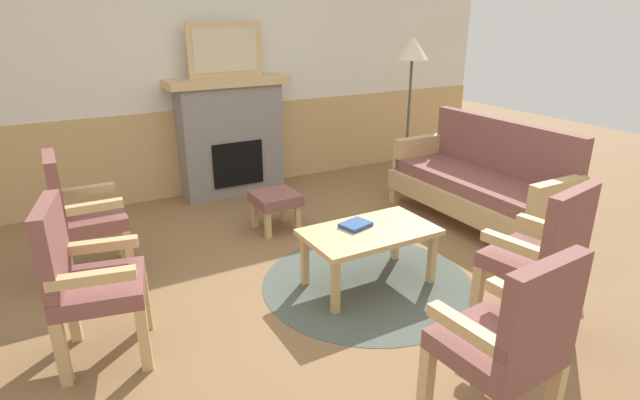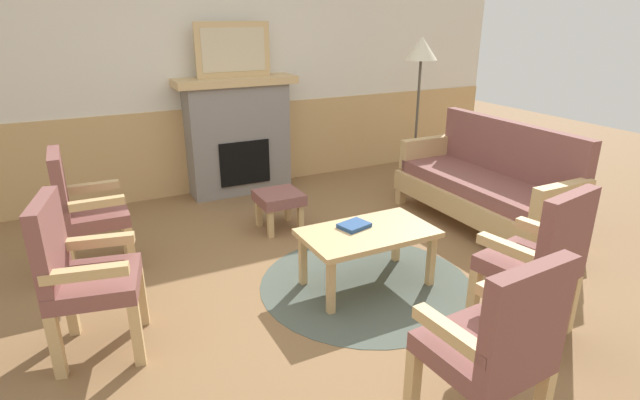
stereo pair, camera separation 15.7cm
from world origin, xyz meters
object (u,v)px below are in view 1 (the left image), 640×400
object	(u,v)px
armchair_by_window_left	(84,276)
footstool	(276,201)
couch	(480,183)
coffee_table	(369,236)
fireplace	(231,136)
book_on_table	(356,225)
armchair_near_fireplace	(79,210)
armchair_front_center	(543,252)
floor_lamp_by_couch	(412,58)
framed_picture	(225,50)
armchair_front_left	(510,339)

from	to	relation	value
armchair_by_window_left	footstool	bearing A→B (deg)	34.72
couch	armchair_by_window_left	bearing A→B (deg)	-173.72
coffee_table	fireplace	bearing A→B (deg)	93.64
book_on_table	armchair_near_fireplace	size ratio (longest dim) A/B	0.22
armchair_by_window_left	armchair_front_center	world-z (taller)	same
coffee_table	armchair_by_window_left	xyz separation A→B (m)	(-1.89, 0.08, 0.15)
armchair_by_window_left	fireplace	bearing A→B (deg)	53.96
fireplace	armchair_near_fireplace	size ratio (longest dim) A/B	1.33
couch	armchair_by_window_left	world-z (taller)	same
footstool	armchair_front_center	world-z (taller)	armchair_front_center
book_on_table	fireplace	bearing A→B (deg)	92.36
fireplace	floor_lamp_by_couch	world-z (taller)	floor_lamp_by_couch
framed_picture	book_on_table	world-z (taller)	framed_picture
coffee_table	floor_lamp_by_couch	size ratio (longest dim) A/B	0.57
couch	footstool	bearing A→B (deg)	155.57
armchair_near_fireplace	armchair_front_left	distance (m)	3.08
framed_picture	book_on_table	xyz separation A→B (m)	(0.10, -2.36, -1.10)
fireplace	armchair_front_left	bearing A→B (deg)	-91.69
couch	coffee_table	world-z (taller)	couch
floor_lamp_by_couch	framed_picture	bearing A→B (deg)	161.92
fireplace	armchair_front_left	world-z (taller)	fireplace
coffee_table	armchair_front_left	size ratio (longest dim) A/B	0.98
framed_picture	coffee_table	size ratio (longest dim) A/B	0.83
book_on_table	floor_lamp_by_couch	world-z (taller)	floor_lamp_by_couch
framed_picture	armchair_near_fireplace	world-z (taller)	framed_picture
fireplace	armchair_by_window_left	distance (m)	2.94
armchair_near_fireplace	couch	bearing A→B (deg)	-11.80
coffee_table	footstool	bearing A→B (deg)	97.92
framed_picture	floor_lamp_by_couch	size ratio (longest dim) A/B	0.48
armchair_near_fireplace	armchair_front_center	distance (m)	3.24
coffee_table	footstool	world-z (taller)	coffee_table
coffee_table	armchair_near_fireplace	bearing A→B (deg)	147.15
couch	armchair_front_center	xyz separation A→B (m)	(-0.99, -1.45, 0.14)
book_on_table	armchair_near_fireplace	world-z (taller)	armchair_near_fireplace
armchair_front_left	armchair_front_center	world-z (taller)	same
coffee_table	armchair_front_center	xyz separation A→B (m)	(0.60, -0.99, 0.15)
framed_picture	fireplace	bearing A→B (deg)	-90.00
framed_picture	couch	size ratio (longest dim) A/B	0.44
armchair_by_window_left	book_on_table	bearing A→B (deg)	0.58
footstool	floor_lamp_by_couch	bearing A→B (deg)	15.77
book_on_table	floor_lamp_by_couch	bearing A→B (deg)	42.93
book_on_table	armchair_front_center	world-z (taller)	armchair_front_center
footstool	coffee_table	bearing A→B (deg)	-82.08
fireplace	coffee_table	distance (m)	2.48
armchair_by_window_left	couch	bearing A→B (deg)	6.28
couch	armchair_near_fireplace	world-z (taller)	same
floor_lamp_by_couch	fireplace	bearing A→B (deg)	161.93
armchair_near_fireplace	armchair_by_window_left	distance (m)	1.10
framed_picture	armchair_front_left	distance (m)	4.08
framed_picture	armchair_near_fireplace	bearing A→B (deg)	-142.28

